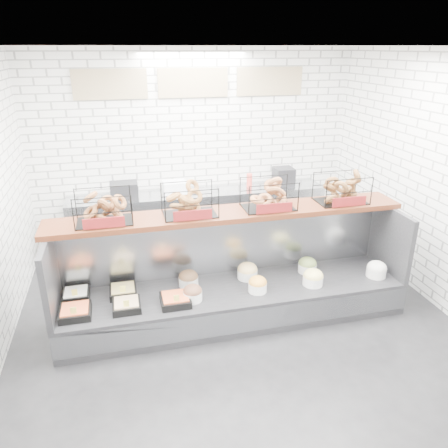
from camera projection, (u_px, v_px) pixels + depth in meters
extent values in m
plane|color=black|center=(241.00, 330.00, 4.97)|extent=(5.50, 5.50, 0.00)
cube|color=white|center=(194.00, 149.00, 6.88)|extent=(5.00, 0.02, 3.00)
cube|color=white|center=(246.00, 46.00, 3.84)|extent=(5.00, 5.50, 0.02)
cube|color=tan|center=(110.00, 84.00, 6.21)|extent=(1.05, 0.03, 0.42)
cube|color=tan|center=(193.00, 83.00, 6.47)|extent=(1.05, 0.03, 0.42)
cube|color=tan|center=(270.00, 81.00, 6.74)|extent=(1.05, 0.03, 0.42)
cube|color=black|center=(234.00, 301.00, 5.16)|extent=(4.00, 0.90, 0.40)
cube|color=#93969B|center=(244.00, 321.00, 4.76)|extent=(4.00, 0.03, 0.28)
cube|color=#93969B|center=(226.00, 241.00, 5.30)|extent=(4.00, 0.08, 0.80)
cube|color=black|center=(50.00, 276.00, 4.50)|extent=(0.06, 0.90, 0.80)
cube|color=black|center=(389.00, 239.00, 5.37)|extent=(0.06, 0.90, 0.80)
cube|color=black|center=(75.00, 312.00, 4.52)|extent=(0.32, 0.32, 0.08)
cube|color=#E65E30|center=(75.00, 309.00, 4.51)|extent=(0.27, 0.27, 0.04)
cube|color=#FCEA57|center=(73.00, 311.00, 4.39)|extent=(0.06, 0.01, 0.08)
cube|color=black|center=(76.00, 295.00, 4.84)|extent=(0.28, 0.28, 0.08)
cube|color=white|center=(76.00, 292.00, 4.83)|extent=(0.24, 0.24, 0.04)
cube|color=#FCEA57|center=(75.00, 293.00, 4.72)|extent=(0.06, 0.01, 0.08)
cube|color=black|center=(127.00, 306.00, 4.64)|extent=(0.29, 0.29, 0.08)
cube|color=tan|center=(126.00, 303.00, 4.63)|extent=(0.25, 0.25, 0.04)
cube|color=#FCEA57|center=(126.00, 304.00, 4.51)|extent=(0.06, 0.01, 0.08)
cube|color=black|center=(123.00, 291.00, 4.91)|extent=(0.30, 0.30, 0.08)
cube|color=tan|center=(123.00, 289.00, 4.90)|extent=(0.25, 0.25, 0.04)
cube|color=#FCEA57|center=(123.00, 289.00, 4.78)|extent=(0.06, 0.01, 0.08)
cube|color=black|center=(175.00, 300.00, 4.74)|extent=(0.32, 0.32, 0.08)
cube|color=#DE5D2F|center=(175.00, 297.00, 4.73)|extent=(0.27, 0.27, 0.04)
cube|color=#FCEA57|center=(176.00, 298.00, 4.61)|extent=(0.06, 0.01, 0.08)
cylinder|color=white|center=(193.00, 296.00, 4.80)|extent=(0.21, 0.21, 0.11)
ellipsoid|color=brown|center=(193.00, 291.00, 4.78)|extent=(0.21, 0.21, 0.15)
cylinder|color=white|center=(189.00, 281.00, 5.10)|extent=(0.23, 0.23, 0.11)
ellipsoid|color=brown|center=(188.00, 277.00, 5.07)|extent=(0.23, 0.23, 0.16)
cylinder|color=white|center=(257.00, 287.00, 4.97)|extent=(0.21, 0.21, 0.11)
ellipsoid|color=gold|center=(258.00, 282.00, 4.95)|extent=(0.21, 0.21, 0.15)
cylinder|color=white|center=(247.00, 274.00, 5.26)|extent=(0.24, 0.24, 0.11)
ellipsoid|color=#F0CA7B|center=(247.00, 269.00, 5.24)|extent=(0.24, 0.24, 0.17)
cylinder|color=white|center=(313.00, 280.00, 5.12)|extent=(0.24, 0.24, 0.11)
ellipsoid|color=#F1DF7B|center=(313.00, 276.00, 5.09)|extent=(0.23, 0.23, 0.16)
cylinder|color=white|center=(307.00, 268.00, 5.41)|extent=(0.23, 0.23, 0.11)
ellipsoid|color=olive|center=(308.00, 263.00, 5.38)|extent=(0.22, 0.22, 0.16)
cylinder|color=white|center=(376.00, 272.00, 5.31)|extent=(0.24, 0.24, 0.11)
ellipsoid|color=white|center=(377.00, 268.00, 5.28)|extent=(0.23, 0.23, 0.16)
cube|color=#3A180C|center=(230.00, 214.00, 4.97)|extent=(4.10, 0.50, 0.06)
cube|color=black|center=(103.00, 207.00, 4.59)|extent=(0.60, 0.38, 0.34)
cube|color=maroon|center=(104.00, 223.00, 4.45)|extent=(0.42, 0.02, 0.11)
cube|color=black|center=(189.00, 200.00, 4.79)|extent=(0.60, 0.38, 0.34)
cube|color=maroon|center=(193.00, 215.00, 4.65)|extent=(0.42, 0.02, 0.11)
cube|color=black|center=(269.00, 194.00, 5.00)|extent=(0.60, 0.38, 0.34)
cube|color=maroon|center=(274.00, 208.00, 4.85)|extent=(0.42, 0.02, 0.11)
cube|color=black|center=(342.00, 188.00, 5.20)|extent=(0.60, 0.38, 0.34)
cube|color=maroon|center=(349.00, 202.00, 5.06)|extent=(0.42, 0.02, 0.11)
cube|color=#93969B|center=(200.00, 218.00, 6.98)|extent=(4.00, 0.60, 0.90)
cube|color=black|center=(124.00, 190.00, 6.47)|extent=(0.40, 0.30, 0.24)
cube|color=silver|center=(175.00, 187.00, 6.72)|extent=(0.35, 0.28, 0.18)
cylinder|color=#D54035|center=(249.00, 180.00, 6.98)|extent=(0.09, 0.09, 0.22)
cube|color=black|center=(284.00, 177.00, 7.02)|extent=(0.30, 0.30, 0.30)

